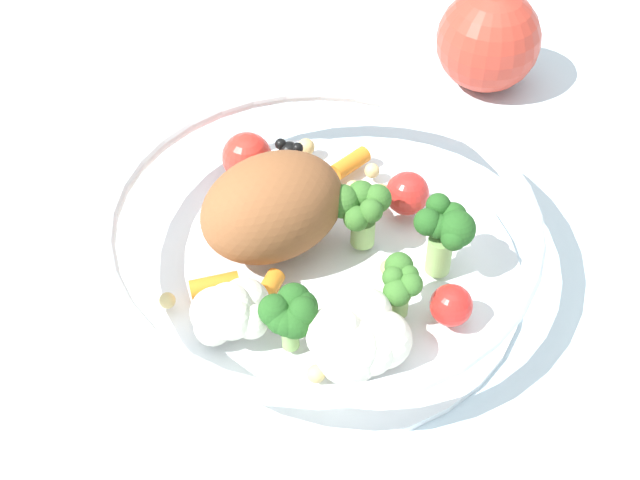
{
  "coord_description": "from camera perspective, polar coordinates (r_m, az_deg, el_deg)",
  "views": [
    {
      "loc": [
        -0.06,
        0.35,
        0.39
      ],
      "look_at": [
        0.01,
        0.01,
        0.03
      ],
      "focal_mm": 47.93,
      "sensor_mm": 36.0,
      "label": 1
    }
  ],
  "objects": [
    {
      "name": "food_container",
      "position": [
        0.5,
        -0.44,
        -0.26
      ],
      "size": [
        0.26,
        0.26,
        0.07
      ],
      "color": "white",
      "rests_on": "ground_plane"
    },
    {
      "name": "loose_apple",
      "position": [
        0.66,
        11.18,
        12.96
      ],
      "size": [
        0.08,
        0.08,
        0.09
      ],
      "color": "#BC3828",
      "rests_on": "ground_plane"
    },
    {
      "name": "ground_plane",
      "position": [
        0.53,
        1.16,
        -1.63
      ],
      "size": [
        2.4,
        2.4,
        0.0
      ],
      "primitive_type": "plane",
      "color": "silver"
    }
  ]
}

